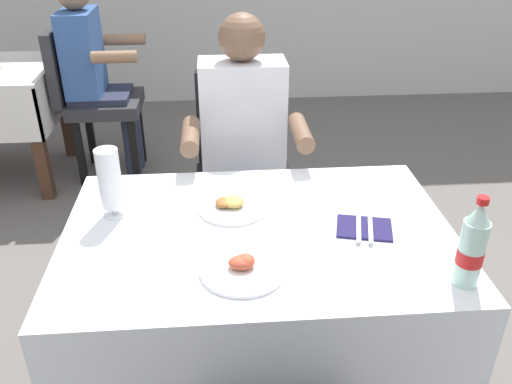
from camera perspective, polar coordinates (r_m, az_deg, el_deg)
main_dining_table at (r=1.77m, az=0.26°, el=-8.65°), size 1.22×0.83×0.74m
chair_far_diner_seat at (r=2.47m, az=-1.28°, el=2.49°), size 0.44×0.50×0.97m
seated_diner_far at (r=2.30m, az=-1.30°, el=4.78°), size 0.50×0.46×1.26m
plate_near_camera at (r=1.50m, az=-1.40°, el=-8.05°), size 0.24×0.24×0.05m
plate_far_diner at (r=1.78m, az=-2.59°, el=-1.46°), size 0.23×0.23×0.04m
beer_glass_left at (r=1.75m, az=-15.30°, el=1.10°), size 0.07×0.07×0.23m
cola_bottle_primary at (r=1.50m, az=22.02°, el=-5.46°), size 0.07×0.07×0.26m
napkin_cutlery_set at (r=1.71m, az=11.46°, el=-3.74°), size 0.20×0.20×0.01m
background_chair_right at (r=3.60m, az=-17.27°, el=9.90°), size 0.50×0.44×0.97m
background_patron at (r=3.55m, az=-16.85°, el=12.34°), size 0.46×0.50×1.26m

